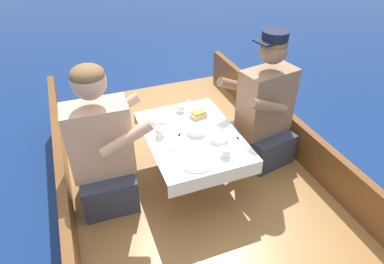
{
  "coord_description": "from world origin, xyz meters",
  "views": [
    {
      "loc": [
        -0.7,
        -1.77,
        2.04
      ],
      "look_at": [
        0.0,
        0.05,
        0.67
      ],
      "focal_mm": 32.0,
      "sensor_mm": 36.0,
      "label": 1
    }
  ],
  "objects_px": {
    "tin_can": "(180,109)",
    "person_port": "(102,151)",
    "sandwich": "(199,114)",
    "coffee_cup_port": "(160,132)",
    "person_starboard": "(264,112)",
    "coffee_cup_starboard": "(226,152)"
  },
  "relations": [
    {
      "from": "tin_can",
      "to": "person_port",
      "type": "bearing_deg",
      "value": -155.73
    },
    {
      "from": "sandwich",
      "to": "coffee_cup_port",
      "type": "bearing_deg",
      "value": -161.09
    },
    {
      "from": "person_port",
      "to": "sandwich",
      "type": "relative_size",
      "value": 8.08
    },
    {
      "from": "person_port",
      "to": "tin_can",
      "type": "height_order",
      "value": "person_port"
    },
    {
      "from": "person_starboard",
      "to": "coffee_cup_port",
      "type": "xyz_separation_m",
      "value": [
        -0.83,
        -0.0,
        0.03
      ]
    },
    {
      "from": "person_starboard",
      "to": "tin_can",
      "type": "bearing_deg",
      "value": -33.45
    },
    {
      "from": "person_port",
      "to": "coffee_cup_port",
      "type": "bearing_deg",
      "value": 6.86
    },
    {
      "from": "person_starboard",
      "to": "sandwich",
      "type": "xyz_separation_m",
      "value": [
        -0.49,
        0.11,
        0.02
      ]
    },
    {
      "from": "sandwich",
      "to": "coffee_cup_port",
      "type": "height_order",
      "value": "coffee_cup_port"
    },
    {
      "from": "coffee_cup_starboard",
      "to": "tin_can",
      "type": "xyz_separation_m",
      "value": [
        -0.09,
        0.61,
        -0.0
      ]
    },
    {
      "from": "person_port",
      "to": "person_starboard",
      "type": "height_order",
      "value": "person_starboard"
    },
    {
      "from": "person_port",
      "to": "coffee_cup_starboard",
      "type": "bearing_deg",
      "value": -22.0
    },
    {
      "from": "sandwich",
      "to": "coffee_cup_starboard",
      "type": "xyz_separation_m",
      "value": [
        -0.0,
        -0.48,
        -0.0
      ]
    },
    {
      "from": "person_port",
      "to": "sandwich",
      "type": "xyz_separation_m",
      "value": [
        0.74,
        0.15,
        0.03
      ]
    },
    {
      "from": "coffee_cup_port",
      "to": "tin_can",
      "type": "bearing_deg",
      "value": 47.01
    },
    {
      "from": "person_port",
      "to": "coffee_cup_starboard",
      "type": "relative_size",
      "value": 10.22
    },
    {
      "from": "sandwich",
      "to": "tin_can",
      "type": "distance_m",
      "value": 0.17
    },
    {
      "from": "sandwich",
      "to": "coffee_cup_starboard",
      "type": "distance_m",
      "value": 0.48
    },
    {
      "from": "sandwich",
      "to": "tin_can",
      "type": "relative_size",
      "value": 1.88
    },
    {
      "from": "coffee_cup_port",
      "to": "coffee_cup_starboard",
      "type": "bearing_deg",
      "value": -47.47
    },
    {
      "from": "person_port",
      "to": "coffee_cup_starboard",
      "type": "xyz_separation_m",
      "value": [
        0.73,
        -0.33,
        0.02
      ]
    },
    {
      "from": "coffee_cup_starboard",
      "to": "tin_can",
      "type": "distance_m",
      "value": 0.62
    }
  ]
}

